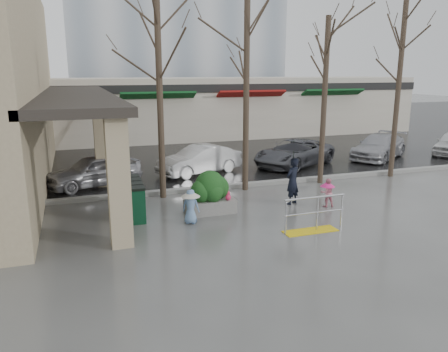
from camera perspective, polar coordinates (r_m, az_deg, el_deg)
ground at (r=13.26m, az=3.70°, el=-6.11°), size 120.00×120.00×0.00m
street_asphalt at (r=34.15m, az=-10.67°, el=5.84°), size 120.00×36.00×0.01m
curb at (r=16.83m, az=-1.52°, el=-1.54°), size 120.00×0.30×0.15m
canopy_slab at (r=19.53m, az=-19.10°, el=10.39°), size 2.80×18.00×0.25m
pillar_front at (r=11.38m, az=-13.60°, el=-0.60°), size 0.55×0.55×3.50m
pillar_back at (r=17.75m, az=-15.69°, el=4.28°), size 0.55×0.55×3.50m
storefront_row at (r=30.36m, az=-5.90°, el=8.88°), size 34.00×6.74×4.00m
handrail at (r=12.71m, az=11.52°, el=-5.46°), size 1.90×0.50×1.03m
tree_west at (r=15.39m, az=-8.58°, el=15.74°), size 3.20×3.20×6.80m
tree_midwest at (r=16.30m, az=3.00°, el=16.27°), size 3.20×3.20×7.00m
tree_mideast at (r=17.77m, az=13.23°, el=14.51°), size 3.20×3.20×6.50m
tree_east at (r=19.86m, az=22.24°, el=15.27°), size 3.20×3.20×7.20m
woman at (r=14.92m, az=9.01°, el=1.29°), size 1.21×1.21×2.19m
child_pink at (r=15.03m, az=13.34°, el=-1.90°), size 0.52×0.49×0.98m
child_blue at (r=13.04m, az=-4.38°, el=-3.57°), size 0.61×0.58×1.06m
planter at (r=13.99m, az=-1.85°, el=-2.19°), size 1.59×0.94×1.39m
news_boxes at (r=14.06m, az=-11.52°, el=-2.82°), size 0.52×2.01×1.11m
car_a at (r=17.98m, az=-16.61°, el=0.69°), size 3.98×2.65×1.26m
car_b at (r=19.34m, az=-3.23°, el=2.12°), size 4.05×2.50×1.26m
car_c at (r=21.23m, az=9.16°, el=3.00°), size 4.98×3.97×1.26m
car_d at (r=24.17m, az=19.57°, el=3.66°), size 4.61×3.81×1.26m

